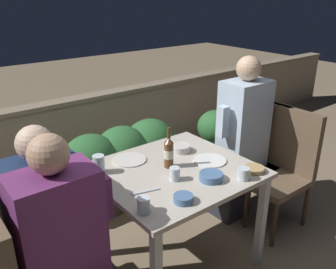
% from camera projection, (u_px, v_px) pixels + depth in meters
% --- Properties ---
extents(ground_plane, '(16.00, 16.00, 0.00)m').
position_uv_depth(ground_plane, '(174.00, 259.00, 2.57)').
color(ground_plane, '#847056').
extents(parapet_wall, '(9.00, 0.18, 0.80)m').
position_uv_depth(parapet_wall, '(70.00, 136.00, 3.67)').
color(parapet_wall, gray).
rests_on(parapet_wall, ground_plane).
extents(dining_table, '(0.98, 0.89, 0.73)m').
position_uv_depth(dining_table, '(174.00, 182.00, 2.33)').
color(dining_table, '#BCB2A3').
rests_on(dining_table, ground_plane).
extents(planter_hedge, '(1.09, 0.47, 0.72)m').
position_uv_depth(planter_hedge, '(123.00, 161.00, 3.14)').
color(planter_hedge, brown).
rests_on(planter_hedge, ground_plane).
extents(person_purple_stripe, '(0.49, 0.26, 1.23)m').
position_uv_depth(person_purple_stripe, '(68.00, 246.00, 1.79)').
color(person_purple_stripe, '#282833').
rests_on(person_purple_stripe, ground_plane).
extents(chair_left_far, '(0.48, 0.47, 0.95)m').
position_uv_depth(chair_left_far, '(14.00, 244.00, 1.90)').
color(chair_left_far, brown).
rests_on(chair_left_far, ground_plane).
extents(person_navy_jumper, '(0.48, 0.26, 1.18)m').
position_uv_depth(person_navy_jumper, '(53.00, 222.00, 2.00)').
color(person_navy_jumper, '#282833').
rests_on(person_navy_jumper, ground_plane).
extents(chair_right_near, '(0.48, 0.47, 0.95)m').
position_uv_depth(chair_right_near, '(282.00, 160.00, 2.83)').
color(chair_right_near, brown).
rests_on(chair_right_near, ground_plane).
extents(chair_right_far, '(0.48, 0.47, 0.95)m').
position_uv_depth(chair_right_far, '(256.00, 148.00, 3.05)').
color(chair_right_far, brown).
rests_on(chair_right_far, ground_plane).
extents(person_blue_shirt, '(0.47, 0.26, 1.35)m').
position_uv_depth(person_blue_shirt, '(240.00, 139.00, 2.88)').
color(person_blue_shirt, '#282833').
rests_on(person_blue_shirt, ground_plane).
extents(beer_bottle, '(0.06, 0.06, 0.28)m').
position_uv_depth(beer_bottle, '(169.00, 152.00, 2.28)').
color(beer_bottle, brown).
rests_on(beer_bottle, dining_table).
extents(plate_0, '(0.23, 0.23, 0.01)m').
position_uv_depth(plate_0, '(129.00, 160.00, 2.41)').
color(plate_0, silver).
rests_on(plate_0, dining_table).
extents(plate_1, '(0.22, 0.22, 0.01)m').
position_uv_depth(plate_1, '(210.00, 160.00, 2.40)').
color(plate_1, white).
rests_on(plate_1, dining_table).
extents(bowl_0, '(0.15, 0.15, 0.05)m').
position_uv_depth(bowl_0, '(211.00, 176.00, 2.15)').
color(bowl_0, '#4C709E').
rests_on(bowl_0, dining_table).
extents(bowl_1, '(0.11, 0.11, 0.04)m').
position_uv_depth(bowl_1, '(183.00, 198.00, 1.93)').
color(bowl_1, '#4C709E').
rests_on(bowl_1, dining_table).
extents(bowl_2, '(0.13, 0.13, 0.03)m').
position_uv_depth(bowl_2, '(254.00, 169.00, 2.26)').
color(bowl_2, tan).
rests_on(bowl_2, dining_table).
extents(bowl_3, '(0.14, 0.14, 0.05)m').
position_uv_depth(bowl_3, '(181.00, 148.00, 2.53)').
color(bowl_3, beige).
rests_on(bowl_3, dining_table).
extents(glass_cup_0, '(0.06, 0.06, 0.08)m').
position_uv_depth(glass_cup_0, '(175.00, 174.00, 2.15)').
color(glass_cup_0, silver).
rests_on(glass_cup_0, dining_table).
extents(glass_cup_1, '(0.07, 0.07, 0.08)m').
position_uv_depth(glass_cup_1, '(244.00, 174.00, 2.16)').
color(glass_cup_1, silver).
rests_on(glass_cup_1, dining_table).
extents(glass_cup_2, '(0.07, 0.07, 0.09)m').
position_uv_depth(glass_cup_2, '(144.00, 205.00, 1.83)').
color(glass_cup_2, silver).
rests_on(glass_cup_2, dining_table).
extents(glass_cup_3, '(0.07, 0.07, 0.12)m').
position_uv_depth(glass_cup_3, '(99.00, 164.00, 2.23)').
color(glass_cup_3, silver).
rests_on(glass_cup_3, dining_table).
extents(fork_0, '(0.17, 0.06, 0.01)m').
position_uv_depth(fork_0, '(146.00, 191.00, 2.03)').
color(fork_0, silver).
rests_on(fork_0, dining_table).
extents(potted_plant, '(0.38, 0.38, 0.67)m').
position_uv_depth(potted_plant, '(216.00, 135.00, 3.69)').
color(potted_plant, '#B2A899').
rests_on(potted_plant, ground_plane).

